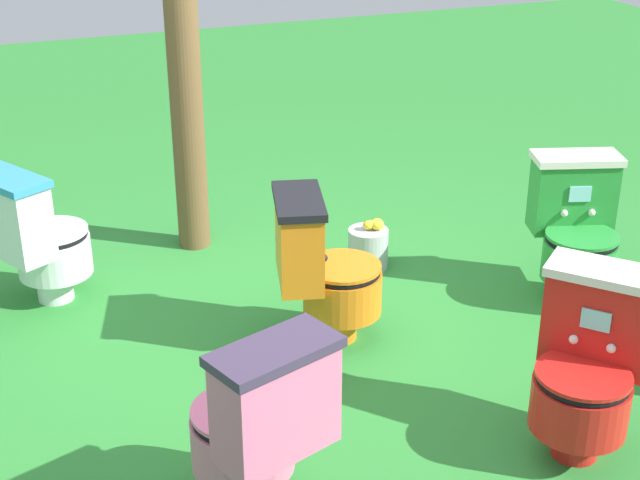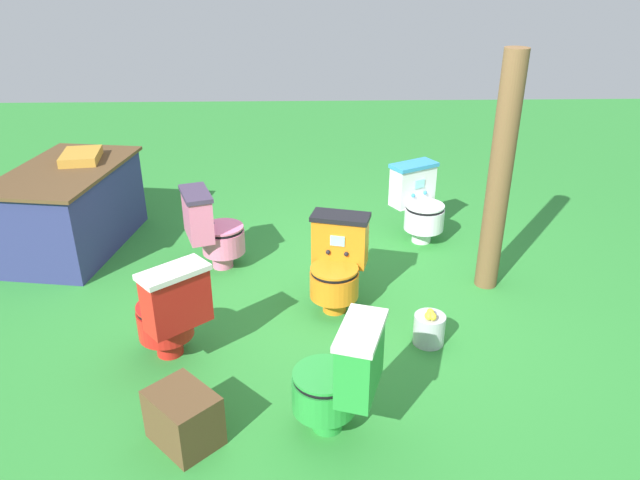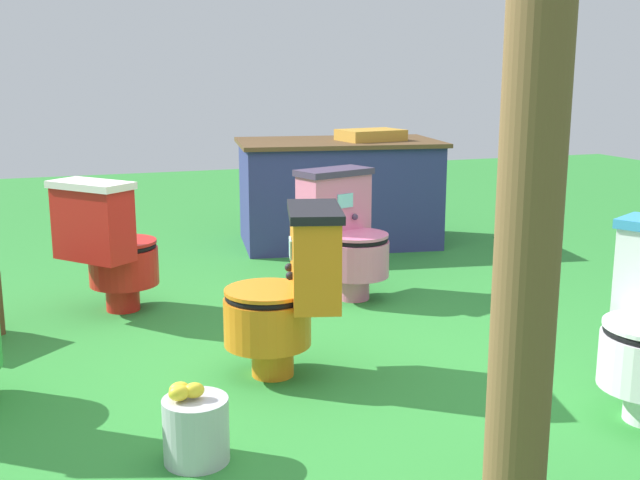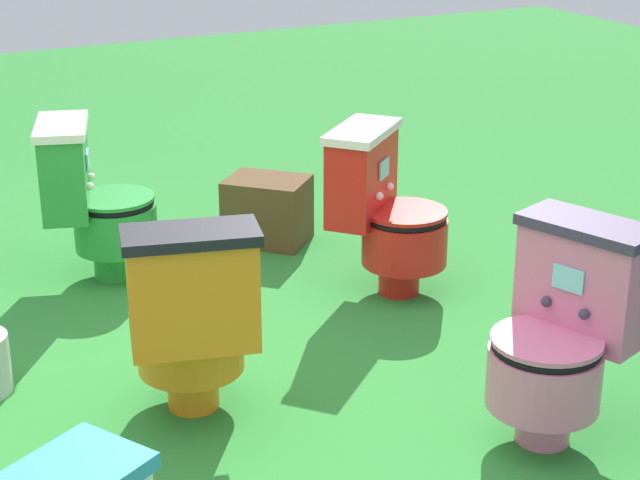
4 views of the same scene
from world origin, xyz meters
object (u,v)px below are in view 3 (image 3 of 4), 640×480
toilet_pink (346,233)px  lemon_bucket (195,428)px  vendor_table (338,191)px  toilet_orange (289,291)px  toilet_red (110,246)px  wooden_post (531,196)px

toilet_pink → lemon_bucket: 2.04m
vendor_table → toilet_orange: bearing=-115.1°
vendor_table → lemon_bucket: 3.41m
toilet_red → toilet_pink: bearing=44.8°
toilet_orange → wooden_post: (0.30, -1.26, 0.58)m
toilet_red → lemon_bucket: (0.12, -1.76, -0.25)m
vendor_table → lemon_bucket: (-1.62, -2.99, -0.28)m
toilet_orange → toilet_red: bearing=44.5°
toilet_red → lemon_bucket: toilet_red is taller
vendor_table → wooden_post: wooden_post is taller
toilet_red → lemon_bucket: size_ratio=2.63×
toilet_orange → wooden_post: size_ratio=0.38×
toilet_pink → wooden_post: wooden_post is taller
toilet_red → vendor_table: bearing=84.6°
toilet_orange → toilet_pink: size_ratio=1.00×
toilet_red → wooden_post: wooden_post is taller
toilet_pink → vendor_table: (0.45, 1.34, 0.02)m
toilet_red → wooden_post: bearing=-19.2°
vendor_table → wooden_post: bearing=-102.6°
toilet_red → wooden_post: 2.63m
toilet_orange → toilet_pink: bearing=-17.3°
toilet_pink → wooden_post: (-0.36, -2.29, 0.58)m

